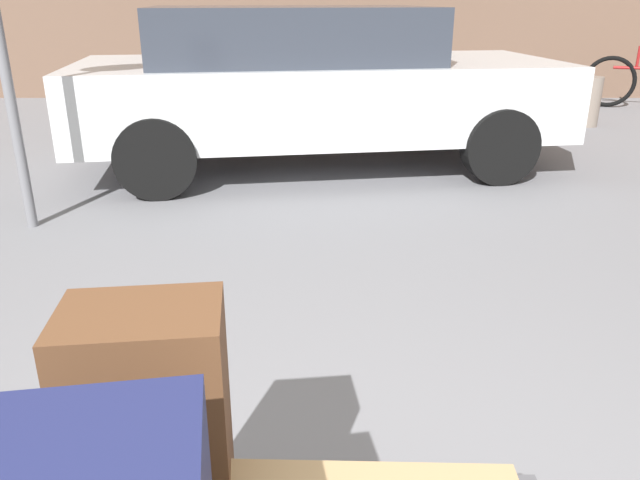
# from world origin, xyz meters

# --- Properties ---
(suitcase_brown_front_left) EXTENTS (0.35, 0.27, 0.59)m
(suitcase_brown_front_left) POSITION_xyz_m (-0.35, 0.22, 0.63)
(suitcase_brown_front_left) COLOR #51331E
(suitcase_brown_front_left) RESTS_ON luggage_cart
(parked_car) EXTENTS (4.52, 2.42, 1.42)m
(parked_car) POSITION_xyz_m (-0.06, 4.94, 0.76)
(parked_car) COLOR silver
(parked_car) RESTS_ON ground_plane
(bollard_kerb_near) EXTENTS (0.27, 0.27, 0.60)m
(bollard_kerb_near) POSITION_xyz_m (2.02, 6.86, 0.30)
(bollard_kerb_near) COLOR #72665B
(bollard_kerb_near) RESTS_ON ground_plane
(bollard_kerb_mid) EXTENTS (0.27, 0.27, 0.60)m
(bollard_kerb_mid) POSITION_xyz_m (3.32, 6.86, 0.30)
(bollard_kerb_mid) COLOR #72665B
(bollard_kerb_mid) RESTS_ON ground_plane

